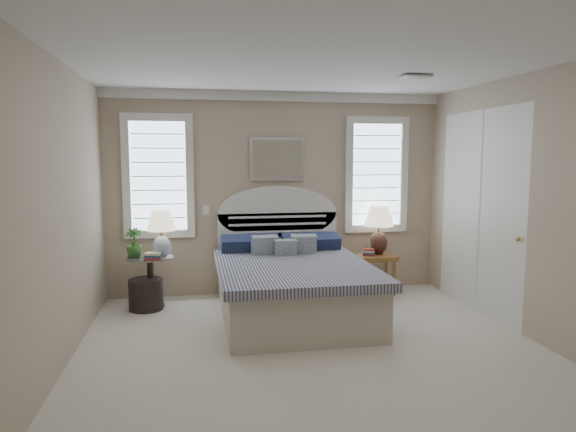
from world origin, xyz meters
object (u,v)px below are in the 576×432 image
at_px(lamp_right, 379,224).
at_px(side_table_left, 151,276).
at_px(bed, 291,282).
at_px(floor_pot, 146,294).
at_px(nightstand_right, 376,266).
at_px(lamp_left, 161,229).

bearing_deg(lamp_right, side_table_left, -176.37).
distance_m(bed, floor_pot, 1.78).
height_order(nightstand_right, lamp_right, lamp_right).
distance_m(side_table_left, nightstand_right, 2.95).
relative_size(side_table_left, lamp_left, 1.09).
bearing_deg(nightstand_right, floor_pot, -176.24).
bearing_deg(lamp_left, side_table_left, 158.29).
bearing_deg(floor_pot, bed, -16.21).
xyz_separation_m(bed, floor_pot, (-1.70, 0.50, -0.20)).
bearing_deg(floor_pot, side_table_left, 61.59).
xyz_separation_m(floor_pot, lamp_right, (3.07, 0.29, 0.75)).
distance_m(bed, nightstand_right, 1.47).
bearing_deg(lamp_left, lamp_right, 5.01).
relative_size(side_table_left, lamp_right, 0.95).
relative_size(nightstand_right, lamp_right, 0.80).
relative_size(side_table_left, floor_pot, 1.53).
distance_m(bed, lamp_left, 1.70).
bearing_deg(bed, nightstand_right, 28.03).
distance_m(nightstand_right, lamp_left, 2.87).
distance_m(nightstand_right, lamp_right, 0.56).
distance_m(bed, lamp_right, 1.67).
bearing_deg(floor_pot, nightstand_right, 3.76).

